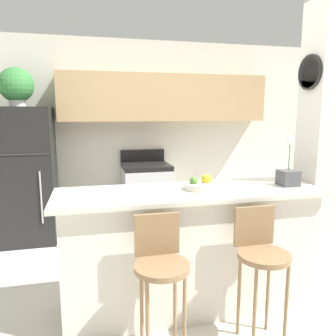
{
  "coord_description": "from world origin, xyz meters",
  "views": [
    {
      "loc": [
        -0.75,
        -2.38,
        1.58
      ],
      "look_at": [
        0.0,
        0.76,
        1.03
      ],
      "focal_mm": 35.0,
      "sensor_mm": 36.0,
      "label": 1
    }
  ],
  "objects_px": {
    "stove_range": "(146,197)",
    "fruit_bowl": "(201,185)",
    "bar_stool_left": "(161,267)",
    "orchid_vase": "(288,174)",
    "potted_plant_on_fridge": "(16,86)",
    "refrigerator": "(23,176)",
    "trash_bin": "(75,227)",
    "bar_stool_right": "(261,256)"
  },
  "relations": [
    {
      "from": "stove_range",
      "to": "orchid_vase",
      "type": "bearing_deg",
      "value": -65.21
    },
    {
      "from": "stove_range",
      "to": "fruit_bowl",
      "type": "xyz_separation_m",
      "value": [
        0.12,
        -1.85,
        0.56
      ]
    },
    {
      "from": "stove_range",
      "to": "trash_bin",
      "type": "xyz_separation_m",
      "value": [
        -0.93,
        -0.23,
        -0.27
      ]
    },
    {
      "from": "trash_bin",
      "to": "stove_range",
      "type": "bearing_deg",
      "value": 13.73
    },
    {
      "from": "potted_plant_on_fridge",
      "to": "orchid_vase",
      "type": "distance_m",
      "value": 3.14
    },
    {
      "from": "refrigerator",
      "to": "orchid_vase",
      "type": "distance_m",
      "value": 3.04
    },
    {
      "from": "stove_range",
      "to": "bar_stool_left",
      "type": "height_order",
      "value": "stove_range"
    },
    {
      "from": "bar_stool_left",
      "to": "orchid_vase",
      "type": "distance_m",
      "value": 1.35
    },
    {
      "from": "bar_stool_left",
      "to": "fruit_bowl",
      "type": "bearing_deg",
      "value": 49.13
    },
    {
      "from": "trash_bin",
      "to": "refrigerator",
      "type": "bearing_deg",
      "value": 160.64
    },
    {
      "from": "refrigerator",
      "to": "stove_range",
      "type": "relative_size",
      "value": 1.54
    },
    {
      "from": "potted_plant_on_fridge",
      "to": "trash_bin",
      "type": "bearing_deg",
      "value": -19.37
    },
    {
      "from": "orchid_vase",
      "to": "potted_plant_on_fridge",
      "type": "bearing_deg",
      "value": 142.03
    },
    {
      "from": "stove_range",
      "to": "fruit_bowl",
      "type": "distance_m",
      "value": 1.94
    },
    {
      "from": "bar_stool_left",
      "to": "fruit_bowl",
      "type": "height_order",
      "value": "fruit_bowl"
    },
    {
      "from": "potted_plant_on_fridge",
      "to": "orchid_vase",
      "type": "xyz_separation_m",
      "value": [
        2.39,
        -1.87,
        -0.81
      ]
    },
    {
      "from": "orchid_vase",
      "to": "trash_bin",
      "type": "xyz_separation_m",
      "value": [
        -1.8,
        1.66,
        -0.89
      ]
    },
    {
      "from": "bar_stool_right",
      "to": "fruit_bowl",
      "type": "bearing_deg",
      "value": 117.86
    },
    {
      "from": "fruit_bowl",
      "to": "trash_bin",
      "type": "bearing_deg",
      "value": 122.94
    },
    {
      "from": "refrigerator",
      "to": "bar_stool_right",
      "type": "height_order",
      "value": "refrigerator"
    },
    {
      "from": "refrigerator",
      "to": "bar_stool_left",
      "type": "distance_m",
      "value": 2.64
    },
    {
      "from": "bar_stool_right",
      "to": "fruit_bowl",
      "type": "relative_size",
      "value": 3.71
    },
    {
      "from": "bar_stool_left",
      "to": "bar_stool_right",
      "type": "distance_m",
      "value": 0.7
    },
    {
      "from": "trash_bin",
      "to": "bar_stool_left",
      "type": "bearing_deg",
      "value": -73.73
    },
    {
      "from": "refrigerator",
      "to": "stove_range",
      "type": "bearing_deg",
      "value": 0.67
    },
    {
      "from": "bar_stool_left",
      "to": "potted_plant_on_fridge",
      "type": "relative_size",
      "value": 2.07
    },
    {
      "from": "refrigerator",
      "to": "bar_stool_left",
      "type": "relative_size",
      "value": 1.76
    },
    {
      "from": "fruit_bowl",
      "to": "potted_plant_on_fridge",
      "type": "bearing_deg",
      "value": 131.94
    },
    {
      "from": "potted_plant_on_fridge",
      "to": "refrigerator",
      "type": "bearing_deg",
      "value": -59.56
    },
    {
      "from": "fruit_bowl",
      "to": "bar_stool_left",
      "type": "bearing_deg",
      "value": -130.87
    },
    {
      "from": "bar_stool_left",
      "to": "fruit_bowl",
      "type": "xyz_separation_m",
      "value": [
        0.43,
        0.5,
        0.4
      ]
    },
    {
      "from": "bar_stool_left",
      "to": "bar_stool_right",
      "type": "height_order",
      "value": "same"
    },
    {
      "from": "fruit_bowl",
      "to": "refrigerator",
      "type": "bearing_deg",
      "value": 131.94
    },
    {
      "from": "fruit_bowl",
      "to": "trash_bin",
      "type": "distance_m",
      "value": 2.1
    },
    {
      "from": "refrigerator",
      "to": "trash_bin",
      "type": "height_order",
      "value": "refrigerator"
    },
    {
      "from": "potted_plant_on_fridge",
      "to": "orchid_vase",
      "type": "bearing_deg",
      "value": -37.97
    },
    {
      "from": "stove_range",
      "to": "orchid_vase",
      "type": "xyz_separation_m",
      "value": [
        0.87,
        -1.88,
        0.62
      ]
    },
    {
      "from": "bar_stool_left",
      "to": "trash_bin",
      "type": "relative_size",
      "value": 2.46
    },
    {
      "from": "potted_plant_on_fridge",
      "to": "stove_range",
      "type": "bearing_deg",
      "value": 0.67
    },
    {
      "from": "potted_plant_on_fridge",
      "to": "trash_bin",
      "type": "xyz_separation_m",
      "value": [
        0.59,
        -0.21,
        -1.7
      ]
    },
    {
      "from": "stove_range",
      "to": "orchid_vase",
      "type": "distance_m",
      "value": 2.17
    },
    {
      "from": "orchid_vase",
      "to": "stove_range",
      "type": "bearing_deg",
      "value": 114.79
    }
  ]
}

